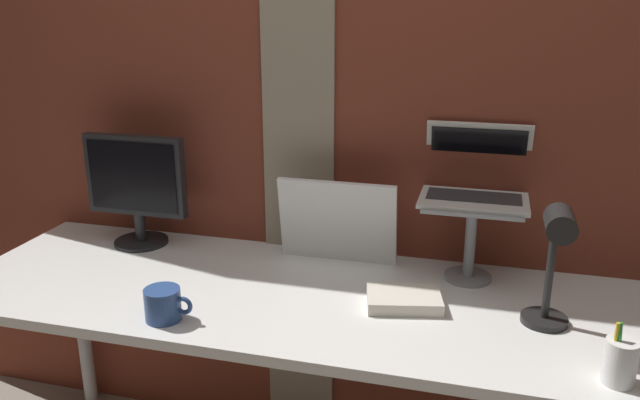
{
  "coord_description": "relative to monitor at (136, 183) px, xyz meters",
  "views": [
    {
      "loc": [
        0.4,
        -1.61,
        1.55
      ],
      "look_at": [
        -0.05,
        0.07,
        0.99
      ],
      "focal_mm": 35.75,
      "sensor_mm": 36.0,
      "label": 1
    }
  ],
  "objects": [
    {
      "name": "brick_wall_back",
      "position": [
        0.72,
        0.18,
        0.36
      ],
      "size": [
        3.31,
        0.16,
        2.62
      ],
      "color": "brown",
      "rests_on": "ground_plane"
    },
    {
      "name": "desk",
      "position": [
        0.67,
        -0.22,
        -0.28
      ],
      "size": [
        2.11,
        0.69,
        0.74
      ],
      "color": "white",
      "rests_on": "ground_plane"
    },
    {
      "name": "monitor",
      "position": [
        0.0,
        0.0,
        0.0
      ],
      "size": [
        0.35,
        0.18,
        0.38
      ],
      "color": "black",
      "rests_on": "desk"
    },
    {
      "name": "laptop_stand",
      "position": [
        1.09,
        0.0,
        -0.05
      ],
      "size": [
        0.28,
        0.22,
        0.24
      ],
      "color": "gray",
      "rests_on": "desk"
    },
    {
      "name": "laptop",
      "position": [
        1.09,
        0.07,
        0.09
      ],
      "size": [
        0.31,
        0.26,
        0.21
      ],
      "color": "silver",
      "rests_on": "laptop_stand"
    },
    {
      "name": "whiteboard_panel",
      "position": [
        0.68,
        0.02,
        -0.08
      ],
      "size": [
        0.37,
        0.06,
        0.27
      ],
      "primitive_type": "cube",
      "rotation": [
        0.17,
        0.0,
        0.0
      ],
      "color": "white",
      "rests_on": "desk"
    },
    {
      "name": "desk_lamp",
      "position": [
        1.3,
        -0.28,
        -0.0
      ],
      "size": [
        0.12,
        0.2,
        0.34
      ],
      "color": "black",
      "rests_on": "desk"
    },
    {
      "name": "pen_cup",
      "position": [
        1.43,
        -0.46,
        -0.16
      ],
      "size": [
        0.07,
        0.07,
        0.15
      ],
      "color": "white",
      "rests_on": "desk"
    },
    {
      "name": "coffee_mug",
      "position": [
        0.34,
        -0.46,
        -0.17
      ],
      "size": [
        0.13,
        0.09,
        0.09
      ],
      "color": "#2D4C8C",
      "rests_on": "desk"
    },
    {
      "name": "paper_clutter_stack",
      "position": [
        0.93,
        -0.22,
        -0.2
      ],
      "size": [
        0.23,
        0.18,
        0.03
      ],
      "primitive_type": "cube",
      "rotation": [
        0.0,
        0.0,
        0.22
      ],
      "color": "silver",
      "rests_on": "desk"
    }
  ]
}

